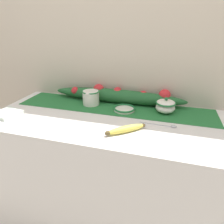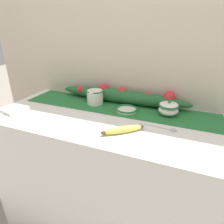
{
  "view_description": "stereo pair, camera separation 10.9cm",
  "coord_description": "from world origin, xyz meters",
  "px_view_note": "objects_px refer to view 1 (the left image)",
  "views": [
    {
      "loc": [
        0.32,
        -0.98,
        1.38
      ],
      "look_at": [
        0.04,
        -0.02,
        0.93
      ],
      "focal_mm": 32.0,
      "sensor_mm": 36.0,
      "label": 1
    },
    {
      "loc": [
        0.42,
        -0.95,
        1.38
      ],
      "look_at": [
        0.04,
        -0.02,
        0.93
      ],
      "focal_mm": 32.0,
      "sensor_mm": 36.0,
      "label": 2
    }
  ],
  "objects_px": {
    "spoon": "(169,126)",
    "napkin_stack": "(7,114)",
    "small_dish": "(124,109)",
    "cream_pitcher": "(91,97)",
    "sugar_bowl": "(165,106)",
    "banana": "(126,129)"
  },
  "relations": [
    {
      "from": "spoon",
      "to": "napkin_stack",
      "type": "xyz_separation_m",
      "value": [
        -0.92,
        -0.12,
        0.01
      ]
    },
    {
      "from": "small_dish",
      "to": "spoon",
      "type": "distance_m",
      "value": 0.31
    },
    {
      "from": "spoon",
      "to": "napkin_stack",
      "type": "height_order",
      "value": "napkin_stack"
    },
    {
      "from": "small_dish",
      "to": "cream_pitcher",
      "type": "bearing_deg",
      "value": 170.47
    },
    {
      "from": "cream_pitcher",
      "to": "spoon",
      "type": "distance_m",
      "value": 0.54
    },
    {
      "from": "cream_pitcher",
      "to": "napkin_stack",
      "type": "xyz_separation_m",
      "value": [
        -0.41,
        -0.29,
        -0.04
      ]
    },
    {
      "from": "napkin_stack",
      "to": "sugar_bowl",
      "type": "bearing_deg",
      "value": 18.18
    },
    {
      "from": "napkin_stack",
      "to": "spoon",
      "type": "bearing_deg",
      "value": 7.17
    },
    {
      "from": "banana",
      "to": "cream_pitcher",
      "type": "bearing_deg",
      "value": 135.26
    },
    {
      "from": "cream_pitcher",
      "to": "spoon",
      "type": "height_order",
      "value": "cream_pitcher"
    },
    {
      "from": "sugar_bowl",
      "to": "small_dish",
      "type": "xyz_separation_m",
      "value": [
        -0.24,
        -0.04,
        -0.03
      ]
    },
    {
      "from": "cream_pitcher",
      "to": "spoon",
      "type": "relative_size",
      "value": 0.67
    },
    {
      "from": "cream_pitcher",
      "to": "sugar_bowl",
      "type": "xyz_separation_m",
      "value": [
        0.48,
        -0.0,
        -0.01
      ]
    },
    {
      "from": "sugar_bowl",
      "to": "spoon",
      "type": "bearing_deg",
      "value": -79.78
    },
    {
      "from": "sugar_bowl",
      "to": "napkin_stack",
      "type": "relative_size",
      "value": 0.89
    },
    {
      "from": "cream_pitcher",
      "to": "banana",
      "type": "relative_size",
      "value": 0.7
    },
    {
      "from": "sugar_bowl",
      "to": "small_dish",
      "type": "distance_m",
      "value": 0.25
    },
    {
      "from": "banana",
      "to": "napkin_stack",
      "type": "height_order",
      "value": "banana"
    },
    {
      "from": "cream_pitcher",
      "to": "sugar_bowl",
      "type": "height_order",
      "value": "same"
    },
    {
      "from": "napkin_stack",
      "to": "cream_pitcher",
      "type": "bearing_deg",
      "value": 35.36
    },
    {
      "from": "cream_pitcher",
      "to": "sugar_bowl",
      "type": "distance_m",
      "value": 0.48
    },
    {
      "from": "sugar_bowl",
      "to": "small_dish",
      "type": "bearing_deg",
      "value": -171.01
    }
  ]
}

